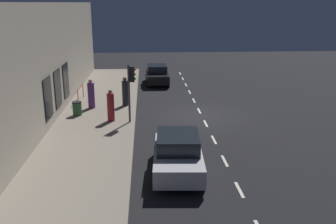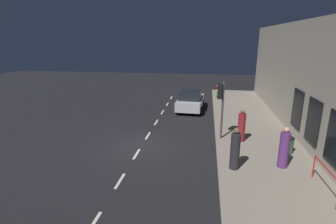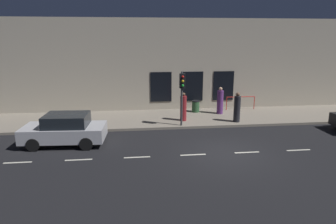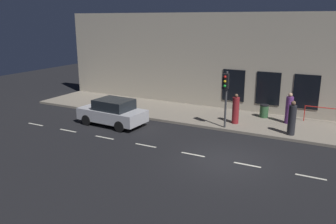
{
  "view_description": "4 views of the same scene",
  "coord_description": "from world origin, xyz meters",
  "px_view_note": "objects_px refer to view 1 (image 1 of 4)",
  "views": [
    {
      "loc": [
        3.39,
        21.52,
        6.61
      ],
      "look_at": [
        2.25,
        3.32,
        1.24
      ],
      "focal_mm": 39.81,
      "sensor_mm": 36.0,
      "label": 1
    },
    {
      "loc": [
        3.36,
        -12.69,
        5.66
      ],
      "look_at": [
        1.03,
        2.9,
        1.16
      ],
      "focal_mm": 27.78,
      "sensor_mm": 36.0,
      "label": 2
    },
    {
      "loc": [
        -12.73,
        4.23,
        5.33
      ],
      "look_at": [
        2.26,
        2.52,
        1.52
      ],
      "focal_mm": 31.83,
      "sensor_mm": 36.0,
      "label": 3
    },
    {
      "loc": [
        -14.0,
        -4.34,
        6.2
      ],
      "look_at": [
        1.62,
        3.77,
        1.42
      ],
      "focal_mm": 36.81,
      "sensor_mm": 36.0,
      "label": 4
    }
  ],
  "objects_px": {
    "parked_car_0": "(178,154)",
    "trash_bin": "(77,108)",
    "traffic_light": "(131,81)",
    "parked_car_1": "(157,75)",
    "pedestrian_2": "(125,92)",
    "pedestrian_0": "(91,95)",
    "pedestrian_1": "(111,107)"
  },
  "relations": [
    {
      "from": "traffic_light",
      "to": "trash_bin",
      "type": "xyz_separation_m",
      "value": [
        3.3,
        -1.53,
        -1.92
      ]
    },
    {
      "from": "traffic_light",
      "to": "pedestrian_0",
      "type": "distance_m",
      "value": 4.35
    },
    {
      "from": "pedestrian_1",
      "to": "pedestrian_2",
      "type": "xyz_separation_m",
      "value": [
        -0.66,
        -3.28,
        0.04
      ]
    },
    {
      "from": "traffic_light",
      "to": "pedestrian_2",
      "type": "relative_size",
      "value": 1.73
    },
    {
      "from": "parked_car_0",
      "to": "trash_bin",
      "type": "xyz_separation_m",
      "value": [
        5.33,
        -7.83,
        -0.23
      ]
    },
    {
      "from": "trash_bin",
      "to": "parked_car_0",
      "type": "bearing_deg",
      "value": 124.22
    },
    {
      "from": "parked_car_1",
      "to": "pedestrian_1",
      "type": "bearing_deg",
      "value": 73.36
    },
    {
      "from": "traffic_light",
      "to": "parked_car_0",
      "type": "distance_m",
      "value": 6.83
    },
    {
      "from": "parked_car_1",
      "to": "pedestrian_2",
      "type": "distance_m",
      "value": 7.58
    },
    {
      "from": "pedestrian_0",
      "to": "pedestrian_1",
      "type": "relative_size",
      "value": 1.03
    },
    {
      "from": "pedestrian_2",
      "to": "trash_bin",
      "type": "xyz_separation_m",
      "value": [
        2.77,
        2.05,
        -0.45
      ]
    },
    {
      "from": "pedestrian_1",
      "to": "trash_bin",
      "type": "xyz_separation_m",
      "value": [
        2.11,
        -1.24,
        -0.41
      ]
    },
    {
      "from": "traffic_light",
      "to": "parked_car_0",
      "type": "xyz_separation_m",
      "value": [
        -2.02,
        6.31,
        -1.69
      ]
    },
    {
      "from": "traffic_light",
      "to": "parked_car_0",
      "type": "bearing_deg",
      "value": 107.78
    },
    {
      "from": "pedestrian_0",
      "to": "trash_bin",
      "type": "distance_m",
      "value": 1.76
    },
    {
      "from": "parked_car_1",
      "to": "pedestrian_0",
      "type": "height_order",
      "value": "pedestrian_0"
    },
    {
      "from": "pedestrian_2",
      "to": "pedestrian_0",
      "type": "bearing_deg",
      "value": 73.21
    },
    {
      "from": "pedestrian_1",
      "to": "pedestrian_2",
      "type": "distance_m",
      "value": 3.35
    },
    {
      "from": "parked_car_0",
      "to": "pedestrian_2",
      "type": "bearing_deg",
      "value": -72.12
    },
    {
      "from": "parked_car_0",
      "to": "pedestrian_1",
      "type": "bearing_deg",
      "value": -60.63
    },
    {
      "from": "pedestrian_1",
      "to": "pedestrian_2",
      "type": "relative_size",
      "value": 0.96
    },
    {
      "from": "traffic_light",
      "to": "pedestrian_0",
      "type": "height_order",
      "value": "traffic_light"
    },
    {
      "from": "parked_car_0",
      "to": "pedestrian_0",
      "type": "bearing_deg",
      "value": -60.16
    },
    {
      "from": "traffic_light",
      "to": "parked_car_1",
      "type": "distance_m",
      "value": 11.07
    },
    {
      "from": "pedestrian_0",
      "to": "trash_bin",
      "type": "relative_size",
      "value": 2.26
    },
    {
      "from": "pedestrian_1",
      "to": "pedestrian_0",
      "type": "bearing_deg",
      "value": -178.61
    },
    {
      "from": "traffic_light",
      "to": "parked_car_0",
      "type": "relative_size",
      "value": 0.78
    },
    {
      "from": "traffic_light",
      "to": "pedestrian_0",
      "type": "relative_size",
      "value": 1.75
    },
    {
      "from": "traffic_light",
      "to": "pedestrian_1",
      "type": "bearing_deg",
      "value": -13.53
    },
    {
      "from": "parked_car_1",
      "to": "pedestrian_0",
      "type": "distance_m",
      "value": 8.88
    },
    {
      "from": "traffic_light",
      "to": "trash_bin",
      "type": "bearing_deg",
      "value": -24.78
    },
    {
      "from": "pedestrian_1",
      "to": "trash_bin",
      "type": "relative_size",
      "value": 2.19
    }
  ]
}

